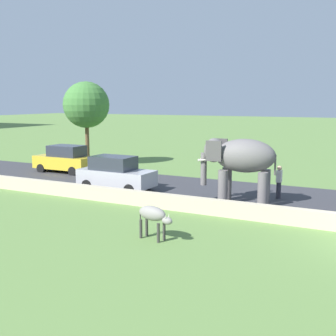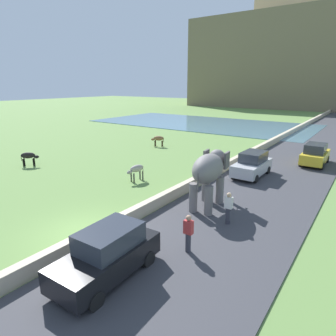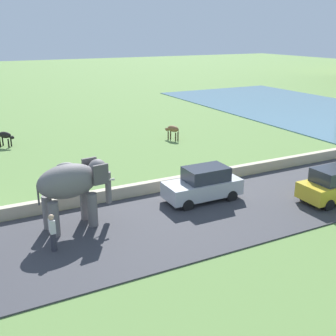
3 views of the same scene
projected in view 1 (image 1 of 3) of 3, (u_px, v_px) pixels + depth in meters
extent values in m
cube|color=#38383D|center=(32.00, 174.00, 27.19)|extent=(7.00, 120.00, 0.06)
cube|color=beige|center=(8.00, 183.00, 22.91)|extent=(0.40, 110.00, 0.65)
ellipsoid|color=slate|center=(245.00, 156.00, 19.05)|extent=(1.71, 2.85, 1.50)
cylinder|color=slate|center=(223.00, 188.00, 19.19)|extent=(0.44, 0.44, 1.60)
cylinder|color=slate|center=(227.00, 184.00, 19.96)|extent=(0.44, 0.44, 1.60)
cylinder|color=slate|center=(263.00, 191.00, 18.59)|extent=(0.44, 0.44, 1.60)
cylinder|color=slate|center=(265.00, 187.00, 19.37)|extent=(0.44, 0.44, 1.60)
ellipsoid|color=slate|center=(214.00, 150.00, 19.51)|extent=(1.10, 1.01, 1.10)
cube|color=#504C4C|center=(214.00, 151.00, 18.90)|extent=(0.20, 0.71, 0.90)
cube|color=#504C4C|center=(220.00, 148.00, 20.01)|extent=(0.20, 0.71, 0.90)
cylinder|color=slate|center=(204.00, 169.00, 19.81)|extent=(0.28, 0.28, 1.50)
cone|color=silver|center=(204.00, 160.00, 19.51)|extent=(0.19, 0.57, 0.17)
cone|color=silver|center=(206.00, 159.00, 19.92)|extent=(0.19, 0.57, 0.17)
cylinder|color=#504C4C|center=(275.00, 165.00, 18.66)|extent=(0.08, 0.08, 0.90)
cylinder|color=#33333D|center=(279.00, 191.00, 20.35)|extent=(0.22, 0.22, 0.85)
cube|color=silver|center=(279.00, 176.00, 20.25)|extent=(0.36, 0.22, 0.56)
sphere|color=tan|center=(279.00, 168.00, 20.18)|extent=(0.22, 0.22, 0.22)
cube|color=gold|center=(65.00, 162.00, 27.89)|extent=(1.71, 4.00, 0.80)
cube|color=#2D333D|center=(67.00, 151.00, 27.68)|extent=(1.45, 2.20, 0.70)
cylinder|color=black|center=(41.00, 168.00, 27.82)|extent=(0.18, 0.60, 0.60)
cylinder|color=black|center=(58.00, 165.00, 29.24)|extent=(0.18, 0.60, 0.60)
cylinder|color=black|center=(73.00, 171.00, 26.65)|extent=(0.18, 0.60, 0.60)
cylinder|color=black|center=(89.00, 168.00, 28.07)|extent=(0.18, 0.60, 0.60)
cube|color=#B7B7BC|center=(117.00, 177.00, 22.36)|extent=(1.74, 4.02, 0.80)
cube|color=#2D333D|center=(113.00, 163.00, 22.34)|extent=(1.47, 2.21, 0.70)
cylinder|color=black|center=(146.00, 184.00, 22.54)|extent=(0.19, 0.60, 0.60)
cylinder|color=black|center=(129.00, 190.00, 21.12)|extent=(0.19, 0.60, 0.60)
cylinder|color=black|center=(105.00, 180.00, 23.73)|extent=(0.19, 0.60, 0.60)
cylinder|color=black|center=(87.00, 185.00, 22.31)|extent=(0.19, 0.60, 0.60)
ellipsoid|color=gray|center=(152.00, 213.00, 14.47)|extent=(0.64, 1.16, 0.50)
cylinder|color=#373533|center=(164.00, 231.00, 14.45)|extent=(0.10, 0.10, 0.65)
cylinder|color=#373533|center=(158.00, 233.00, 14.21)|extent=(0.10, 0.10, 0.65)
cylinder|color=#373533|center=(147.00, 227.00, 14.91)|extent=(0.10, 0.10, 0.65)
cylinder|color=#373533|center=(141.00, 229.00, 14.67)|extent=(0.10, 0.10, 0.65)
ellipsoid|color=gray|center=(167.00, 221.00, 14.11)|extent=(0.31, 0.44, 0.26)
cone|color=beige|center=(169.00, 215.00, 14.15)|extent=(0.04, 0.04, 0.12)
cone|color=beige|center=(165.00, 216.00, 14.01)|extent=(0.04, 0.04, 0.12)
cylinder|color=#373533|center=(140.00, 216.00, 14.83)|extent=(0.04, 0.04, 0.45)
cylinder|color=brown|center=(87.00, 143.00, 30.97)|extent=(0.28, 0.28, 3.21)
sphere|color=#427A38|center=(86.00, 105.00, 30.54)|extent=(3.29, 3.29, 3.29)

